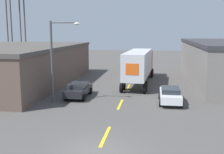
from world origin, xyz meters
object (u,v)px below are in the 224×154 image
Objects in this scene: parked_car_left_far at (78,89)px; street_lamp at (56,55)px; parked_car_right_mid at (170,95)px; semi_truck at (140,64)px.

street_lamp is (-1.37, -2.38, 3.53)m from parked_car_left_far.
parked_car_left_far is at bearing 173.76° from parked_car_right_mid.
semi_truck is 10.12m from parked_car_left_far.
street_lamp is at bearing -119.21° from semi_truck.
street_lamp is at bearing -119.87° from parked_car_left_far.
semi_truck reaches higher than parked_car_right_mid.
semi_truck is 12.85m from street_lamp.
street_lamp is (-6.87, -10.71, 1.84)m from semi_truck.
parked_car_left_far is (-5.50, -8.33, -1.69)m from semi_truck.
semi_truck is at bearing 56.55° from parked_car_left_far.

